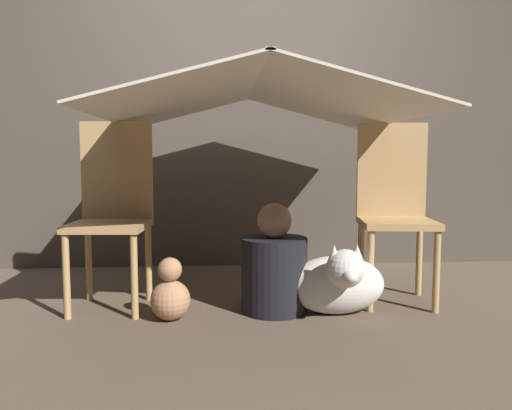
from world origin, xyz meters
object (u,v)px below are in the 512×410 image
Objects in this scene: person_front at (274,268)px; chair_right at (394,205)px; dog at (337,282)px; chair_left at (113,207)px.

chair_right is at bearing 14.33° from person_front.
chair_right is 0.60m from dog.
dog is (0.32, -0.10, -0.06)m from person_front.
chair_right is at bearing 3.83° from chair_left.
chair_right reaches higher than person_front.
chair_left is 1.99× the size of dog.
dog is (-0.39, -0.28, -0.37)m from chair_right.
person_front reaches higher than dog.
chair_left is at bearing -172.60° from chair_right.
person_front is at bearing -7.90° from chair_left.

